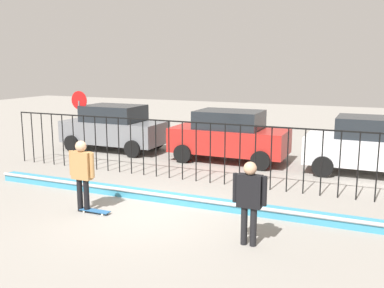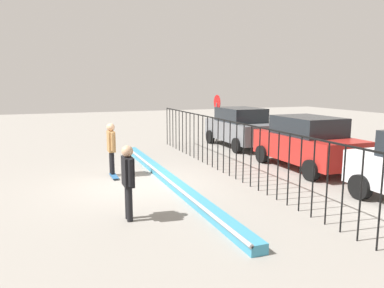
{
  "view_description": "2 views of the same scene",
  "coord_description": "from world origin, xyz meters",
  "px_view_note": "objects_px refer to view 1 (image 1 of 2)",
  "views": [
    {
      "loc": [
        5.05,
        -8.68,
        3.6
      ],
      "look_at": [
        0.19,
        2.46,
        1.32
      ],
      "focal_mm": 40.18,
      "sensor_mm": 36.0,
      "label": 1
    },
    {
      "loc": [
        10.93,
        -2.34,
        3.08
      ],
      "look_at": [
        -0.27,
        1.97,
        1.12
      ],
      "focal_mm": 34.9,
      "sensor_mm": 36.0,
      "label": 2
    }
  ],
  "objects_px": {
    "parked_car_white": "(374,146)",
    "stop_sign": "(80,113)",
    "camera_operator": "(249,196)",
    "skateboarder": "(82,169)",
    "parked_car_gray": "(114,127)",
    "skateboard": "(95,211)",
    "parked_car_red": "(229,135)"
  },
  "relations": [
    {
      "from": "parked_car_gray",
      "to": "parked_car_red",
      "type": "height_order",
      "value": "same"
    },
    {
      "from": "skateboarder",
      "to": "skateboard",
      "type": "relative_size",
      "value": 2.22
    },
    {
      "from": "parked_car_red",
      "to": "skateboarder",
      "type": "bearing_deg",
      "value": -99.24
    },
    {
      "from": "parked_car_red",
      "to": "stop_sign",
      "type": "relative_size",
      "value": 1.72
    },
    {
      "from": "skateboarder",
      "to": "parked_car_red",
      "type": "relative_size",
      "value": 0.41
    },
    {
      "from": "skateboard",
      "to": "camera_operator",
      "type": "bearing_deg",
      "value": 10.93
    },
    {
      "from": "skateboarder",
      "to": "parked_car_gray",
      "type": "bearing_deg",
      "value": 87.32
    },
    {
      "from": "parked_car_gray",
      "to": "parked_car_white",
      "type": "distance_m",
      "value": 10.07
    },
    {
      "from": "camera_operator",
      "to": "parked_car_gray",
      "type": "distance_m",
      "value": 10.63
    },
    {
      "from": "skateboarder",
      "to": "stop_sign",
      "type": "distance_m",
      "value": 7.76
    },
    {
      "from": "skateboard",
      "to": "parked_car_white",
      "type": "relative_size",
      "value": 0.19
    },
    {
      "from": "skateboarder",
      "to": "stop_sign",
      "type": "xyz_separation_m",
      "value": [
        -4.79,
        6.08,
        0.55
      ]
    },
    {
      "from": "skateboarder",
      "to": "parked_car_gray",
      "type": "relative_size",
      "value": 0.41
    },
    {
      "from": "camera_operator",
      "to": "parked_car_gray",
      "type": "xyz_separation_m",
      "value": [
        -7.91,
        7.11,
        -0.06
      ]
    },
    {
      "from": "parked_car_gray",
      "to": "parked_car_white",
      "type": "bearing_deg",
      "value": -0.42
    },
    {
      "from": "camera_operator",
      "to": "parked_car_white",
      "type": "height_order",
      "value": "parked_car_white"
    },
    {
      "from": "parked_car_red",
      "to": "parked_car_white",
      "type": "distance_m",
      "value": 4.98
    },
    {
      "from": "camera_operator",
      "to": "parked_car_red",
      "type": "relative_size",
      "value": 0.4
    },
    {
      "from": "parked_car_gray",
      "to": "parked_car_red",
      "type": "relative_size",
      "value": 1.0
    },
    {
      "from": "parked_car_white",
      "to": "stop_sign",
      "type": "height_order",
      "value": "stop_sign"
    },
    {
      "from": "skateboard",
      "to": "camera_operator",
      "type": "height_order",
      "value": "camera_operator"
    },
    {
      "from": "parked_car_gray",
      "to": "parked_car_white",
      "type": "height_order",
      "value": "same"
    },
    {
      "from": "skateboarder",
      "to": "skateboard",
      "type": "height_order",
      "value": "skateboarder"
    },
    {
      "from": "parked_car_gray",
      "to": "parked_car_white",
      "type": "xyz_separation_m",
      "value": [
        10.07,
        -0.07,
        0.0
      ]
    },
    {
      "from": "parked_car_red",
      "to": "parked_car_gray",
      "type": "bearing_deg",
      "value": -177.26
    },
    {
      "from": "skateboard",
      "to": "parked_car_gray",
      "type": "bearing_deg",
      "value": 135.5
    },
    {
      "from": "skateboarder",
      "to": "parked_car_white",
      "type": "distance_m",
      "value": 9.33
    },
    {
      "from": "camera_operator",
      "to": "stop_sign",
      "type": "xyz_separation_m",
      "value": [
        -9.09,
        6.39,
        0.58
      ]
    },
    {
      "from": "skateboarder",
      "to": "skateboard",
      "type": "bearing_deg",
      "value": -30.0
    },
    {
      "from": "parked_car_red",
      "to": "parked_car_white",
      "type": "bearing_deg",
      "value": 2.78
    },
    {
      "from": "camera_operator",
      "to": "stop_sign",
      "type": "bearing_deg",
      "value": 13.12
    },
    {
      "from": "skateboarder",
      "to": "skateboard",
      "type": "xyz_separation_m",
      "value": [
        0.33,
        0.0,
        -1.01
      ]
    }
  ]
}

